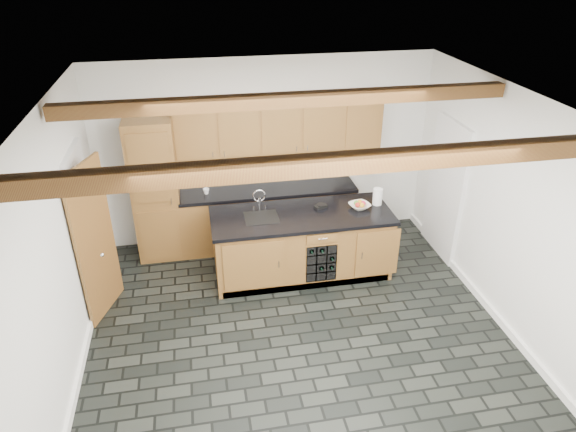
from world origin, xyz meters
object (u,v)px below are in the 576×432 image
kitchen_scale (321,206)px  fruit_bowl (360,206)px  paper_towel (378,197)px  island (302,244)px

kitchen_scale → fruit_bowl: bearing=-31.0°
fruit_bowl → paper_towel: (0.28, 0.07, 0.08)m
paper_towel → fruit_bowl: bearing=-165.5°
kitchen_scale → fruit_bowl: (0.52, -0.11, 0.01)m
kitchen_scale → fruit_bowl: size_ratio=0.71×
island → fruit_bowl: size_ratio=8.88×
fruit_bowl → kitchen_scale: bearing=168.0°
fruit_bowl → paper_towel: paper_towel is taller
paper_towel → island: bearing=-174.3°
island → paper_towel: paper_towel is taller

